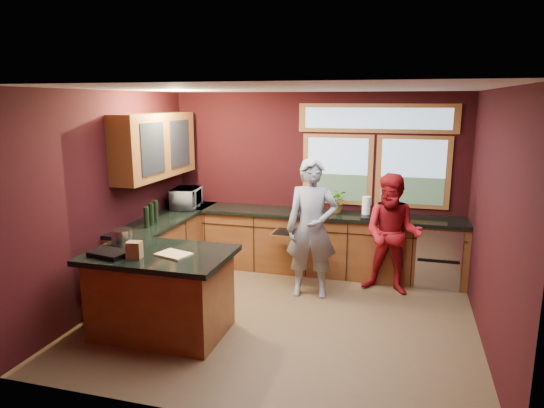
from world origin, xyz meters
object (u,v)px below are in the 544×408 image
at_px(person_red, 392,234).
at_px(cutting_board, 174,254).
at_px(person_grey, 312,228).
at_px(island, 161,292).
at_px(stock_pot, 122,237).

xyz_separation_m(person_red, cutting_board, (-2.22, -1.96, 0.14)).
relative_size(person_grey, cutting_board, 5.28).
relative_size(person_grey, person_red, 1.13).
height_order(island, stock_pot, stock_pot).
distance_m(island, cutting_board, 0.52).
bearing_deg(cutting_board, stock_pot, 165.07).
distance_m(island, stock_pot, 0.80).
xyz_separation_m(person_grey, person_red, (1.02, 0.39, -0.11)).
relative_size(person_red, cutting_board, 4.67).
xyz_separation_m(person_grey, stock_pot, (-1.95, -1.37, 0.11)).
bearing_deg(person_grey, stock_pot, -152.92).
xyz_separation_m(person_red, stock_pot, (-2.97, -1.76, 0.22)).
height_order(island, person_grey, person_grey).
relative_size(person_red, stock_pot, 6.81).
distance_m(person_red, stock_pot, 3.46).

